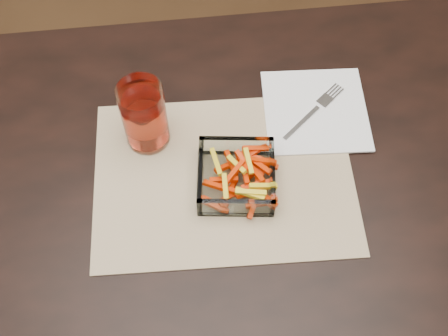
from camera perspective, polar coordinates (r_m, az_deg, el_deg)
The scene contains 6 objects.
dining_table at distance 1.03m, azimuth 1.92°, elevation -6.37°, with size 1.60×0.90×0.75m.
placemat at distance 0.98m, azimuth -0.01°, elevation -0.89°, with size 0.45×0.33×0.00m, color tan.
glass_bowl at distance 0.95m, azimuth 1.23°, elevation -0.96°, with size 0.14×0.14×0.05m.
tumbler at distance 0.98m, azimuth -8.08°, elevation 5.14°, with size 0.08×0.08×0.14m.
napkin at distance 1.06m, azimuth 9.27°, elevation 5.79°, with size 0.19×0.19×0.00m, color white.
fork at distance 1.06m, azimuth 9.22°, elevation 5.83°, with size 0.13×0.12×0.00m.
Camera 1 is at (-0.08, -0.40, 1.61)m, focal length 45.00 mm.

